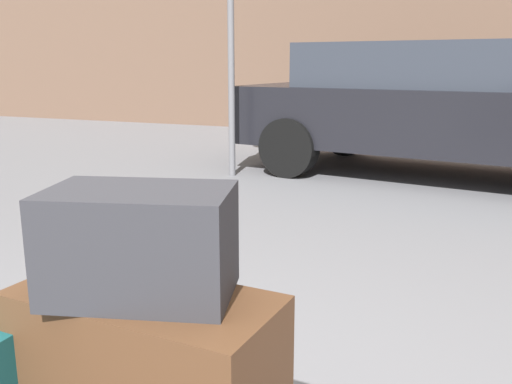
# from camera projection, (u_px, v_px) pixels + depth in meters

# --- Properties ---
(duffel_bag_brown_rear_right) EXTENTS (0.66, 0.36, 0.35)m
(duffel_bag_brown_rear_right) POSITION_uv_depth(u_px,v_px,m) (146.00, 363.00, 1.35)
(duffel_bag_brown_rear_right) COLOR #51331E
(duffel_bag_brown_rear_right) RESTS_ON luggage_cart
(duffel_bag_charcoal_topmost_pile) EXTENTS (0.47, 0.36, 0.25)m
(duffel_bag_charcoal_topmost_pile) POSITION_uv_depth(u_px,v_px,m) (140.00, 243.00, 1.28)
(duffel_bag_charcoal_topmost_pile) COLOR #2D2D33
(duffel_bag_charcoal_topmost_pile) RESTS_ON duffel_bag_brown_rear_right
(parked_car) EXTENTS (4.51, 2.40, 1.42)m
(parked_car) POSITION_uv_depth(u_px,v_px,m) (438.00, 106.00, 6.00)
(parked_car) COLOR black
(parked_car) RESTS_ON ground_plane
(no_parking_sign) EXTENTS (0.49, 0.15, 2.43)m
(no_parking_sign) POSITION_uv_depth(u_px,v_px,m) (231.00, 35.00, 5.85)
(no_parking_sign) COLOR slate
(no_parking_sign) RESTS_ON ground_plane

